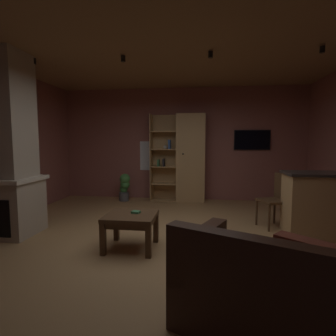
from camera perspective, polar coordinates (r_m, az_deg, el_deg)
The scene contains 16 objects.
floor at distance 4.06m, azimuth -0.75°, elevation -15.63°, with size 6.08×6.07×0.02m, color #A37A4C.
wall_back at distance 6.83m, azimuth 2.89°, elevation 5.10°, with size 6.20×0.06×2.81m, color #8E544C.
ceiling at distance 4.02m, azimuth -0.81°, elevation 25.35°, with size 6.08×6.07×0.02m, color #8E6B47.
window_pane_back at distance 6.91m, azimuth -3.40°, elevation 2.62°, with size 0.64×0.01×0.75m, color white.
stone_fireplace at distance 4.84m, azimuth -31.39°, elevation 2.54°, with size 0.93×0.81×2.81m.
bookshelf_cabinet at distance 6.56m, azimuth 4.12°, elevation 2.08°, with size 1.33×0.41×2.14m.
leather_couch at distance 2.38m, azimuth 22.14°, elevation -23.88°, with size 1.69×1.43×0.84m.
coffee_table at distance 3.75m, azimuth -7.93°, elevation -11.10°, with size 0.68×0.62×0.48m.
table_book_0 at distance 3.76m, azimuth -6.88°, elevation -9.34°, with size 0.11×0.09×0.03m, color #387247.
dining_chair at distance 4.94m, azimuth 22.22°, elevation -5.68°, with size 0.55×0.55×0.92m.
potted_floor_plant at distance 6.72m, azimuth -9.28°, elevation -3.87°, with size 0.29×0.28×0.68m.
wall_mounted_tv at distance 6.85m, azimuth 17.51°, elevation 5.74°, with size 0.86×0.06×0.48m.
track_light_spot_0 at distance 5.05m, azimuth -26.76°, elevation 19.69°, with size 0.07×0.07×0.09m, color black.
track_light_spot_1 at distance 4.50m, azimuth -9.56°, elevation 22.03°, with size 0.07×0.07×0.09m, color black.
track_light_spot_2 at distance 4.31m, azimuth 9.09°, elevation 22.79°, with size 0.07×0.07×0.09m, color black.
track_light_spot_3 at distance 4.58m, azimuth 30.10°, elevation 21.08°, with size 0.07×0.07×0.09m, color black.
Camera 1 is at (0.54, -3.75, 1.46)m, focal length 28.53 mm.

